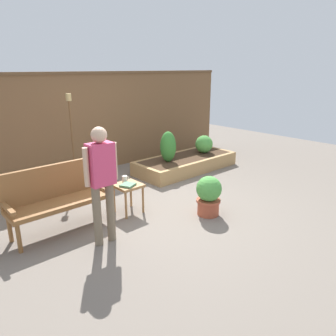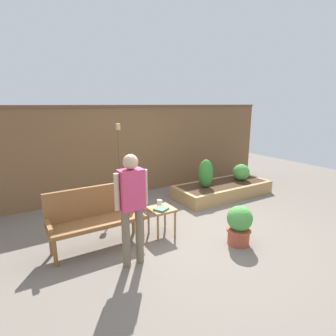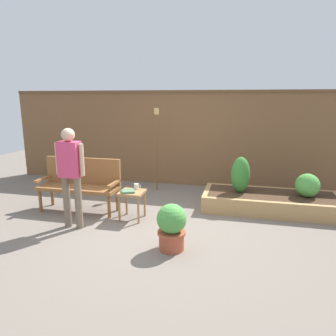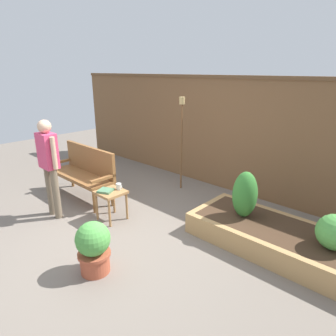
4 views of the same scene
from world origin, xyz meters
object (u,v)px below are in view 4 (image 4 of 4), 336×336
at_px(book_on_table, 106,191).
at_px(tiki_torch, 182,128).
at_px(cup_on_table, 119,186).
at_px(side_table, 111,196).
at_px(shrub_far_corner, 335,232).
at_px(potted_boxwood, 93,246).
at_px(person_by_bench, 49,161).
at_px(shrub_near_bench, 245,195).
at_px(garden_bench, 85,169).

distance_m(book_on_table, tiki_torch, 1.92).
bearing_deg(tiki_torch, cup_on_table, -86.89).
xyz_separation_m(side_table, shrub_far_corner, (2.88, 0.98, 0.11)).
relative_size(side_table, book_on_table, 2.31).
distance_m(potted_boxwood, tiki_torch, 2.93).
bearing_deg(person_by_bench, shrub_far_corner, 22.69).
height_order(cup_on_table, shrub_near_bench, shrub_near_bench).
bearing_deg(side_table, cup_on_table, 74.41).
bearing_deg(garden_bench, book_on_table, -15.48).
bearing_deg(book_on_table, shrub_near_bench, 5.25).
relative_size(cup_on_table, book_on_table, 0.58).
height_order(side_table, book_on_table, book_on_table).
distance_m(side_table, potted_boxwood, 1.27).
bearing_deg(shrub_far_corner, person_by_bench, -157.31).
bearing_deg(person_by_bench, tiki_torch, 72.34).
bearing_deg(shrub_far_corner, side_table, -161.28).
xyz_separation_m(potted_boxwood, tiki_torch, (-0.94, 2.64, 0.88)).
distance_m(cup_on_table, person_by_bench, 1.13).
distance_m(potted_boxwood, shrub_far_corner, 2.75).
bearing_deg(garden_bench, side_table, -11.65).
distance_m(potted_boxwood, person_by_bench, 1.80).
distance_m(cup_on_table, tiki_torch, 1.73).
height_order(side_table, tiki_torch, tiki_torch).
height_order(potted_boxwood, tiki_torch, tiki_torch).
xyz_separation_m(side_table, cup_on_table, (0.04, 0.13, 0.13)).
distance_m(garden_bench, potted_boxwood, 2.25).
distance_m(side_table, shrub_near_bench, 2.00).
bearing_deg(cup_on_table, shrub_far_corner, 16.54).
bearing_deg(cup_on_table, potted_boxwood, -50.89).
bearing_deg(tiki_torch, shrub_near_bench, -22.71).
xyz_separation_m(cup_on_table, shrub_far_corner, (2.84, 0.84, -0.02)).
distance_m(side_table, shrub_far_corner, 3.04).
bearing_deg(tiki_torch, side_table, -88.35).
bearing_deg(side_table, person_by_bench, -144.53).
relative_size(shrub_far_corner, person_by_bench, 0.26).
bearing_deg(person_by_bench, cup_on_table, 40.12).
xyz_separation_m(cup_on_table, shrub_near_bench, (1.70, 0.84, 0.10)).
bearing_deg(potted_boxwood, shrub_near_bench, 65.80).
height_order(garden_bench, cup_on_table, garden_bench).
bearing_deg(book_on_table, cup_on_table, 42.42).
bearing_deg(tiki_torch, book_on_table, -89.81).
bearing_deg(garden_bench, person_by_bench, -70.08).
distance_m(garden_bench, side_table, 1.08).
relative_size(book_on_table, potted_boxwood, 0.33).
relative_size(book_on_table, person_by_bench, 0.13).
xyz_separation_m(book_on_table, tiki_torch, (-0.01, 1.79, 0.72)).
bearing_deg(shrub_near_bench, person_by_bench, -148.67).
bearing_deg(book_on_table, tiki_torch, 65.17).
bearing_deg(shrub_far_corner, garden_bench, -169.07).
relative_size(tiki_torch, person_by_bench, 1.14).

